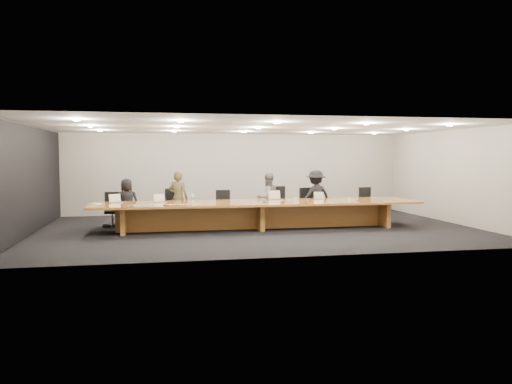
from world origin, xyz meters
The scene contains 28 objects.
ground centered at (0.00, 0.00, 0.00)m, with size 12.00×12.00×0.00m, color black.
back_wall centered at (0.00, 4.00, 1.40)m, with size 12.00×0.02×2.80m, color beige.
left_wall_panel centered at (-5.94, 0.00, 1.37)m, with size 0.08×7.84×2.74m, color black.
conference_table centered at (0.00, 0.00, 0.52)m, with size 9.00×1.80×0.75m.
chair_far_left centered at (-4.00, 1.22, 0.50)m, with size 0.51×0.51×1.01m, color black, non-canonical shape.
chair_left centered at (-2.22, 1.30, 0.54)m, with size 0.55×0.55×1.08m, color black, non-canonical shape.
chair_mid_left centered at (-0.81, 1.18, 0.51)m, with size 0.52×0.52×1.02m, color black, non-canonical shape.
chair_mid_right centered at (0.99, 1.27, 0.56)m, with size 0.57×0.57×1.11m, color black, non-canonical shape.
chair_right centered at (1.87, 1.24, 0.53)m, with size 0.54×0.54×1.06m, color black, non-canonical shape.
chair_far_right centered at (3.82, 1.24, 0.52)m, with size 0.53×0.53×1.05m, color black, non-canonical shape.
person_a centered at (-3.60, 1.24, 0.69)m, with size 0.67×0.44×1.37m, color black.
person_b centered at (-2.14, 1.12, 0.79)m, with size 0.58×0.38×1.59m, color #3B3820.
person_c centered at (0.53, 1.13, 0.75)m, with size 0.73×0.57×1.51m, color #575759.
person_d centered at (2.04, 1.16, 0.79)m, with size 1.02×0.59×1.58m, color black.
laptop_a centered at (-3.83, 0.42, 0.87)m, with size 0.31×0.22×0.24m, color beige, non-canonical shape.
laptop_b centered at (-2.66, 0.31, 0.87)m, with size 0.29×0.21×0.23m, color #BFAF92, non-canonical shape.
laptop_d centered at (0.61, 0.42, 0.89)m, with size 0.36×0.26×0.28m, color #C4B196, non-canonical shape.
laptop_e centered at (1.90, 0.39, 0.86)m, with size 0.29×0.21×0.23m, color #B7A68C, non-canonical shape.
water_bottle centered at (-1.81, -0.01, 0.87)m, with size 0.08×0.08×0.25m, color silver.
amber_mug centered at (-2.07, -0.05, 0.80)m, with size 0.08×0.08×0.10m, color brown.
paper_cup_near centered at (1.11, 0.08, 0.79)m, with size 0.07×0.07×0.09m, color silver.
paper_cup_far centered at (2.70, 0.05, 0.79)m, with size 0.06×0.06×0.08m, color silver.
notepad centered at (-4.35, 0.13, 0.76)m, with size 0.25×0.20×0.02m, color white.
lime_gadget centered at (-4.37, 0.14, 0.78)m, with size 0.14×0.08×0.02m, color green.
av_box centered at (-3.37, -0.54, 0.76)m, with size 0.18×0.13×0.03m, color #B8B9BD.
mic_left centered at (-2.55, -0.62, 0.76)m, with size 0.11×0.11×0.03m, color black.
mic_center centered at (0.12, -0.33, 0.76)m, with size 0.12×0.12×0.03m, color black.
mic_right centered at (2.80, -0.34, 0.76)m, with size 0.11×0.11×0.03m, color black.
Camera 1 is at (-2.71, -13.47, 1.98)m, focal length 35.00 mm.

